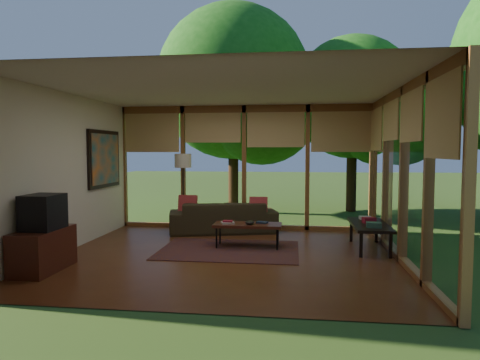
# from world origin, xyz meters

# --- Properties ---
(floor) EXTENTS (5.50, 5.50, 0.00)m
(floor) POSITION_xyz_m (0.00, 0.00, 0.00)
(floor) COLOR brown
(floor) RESTS_ON ground
(ceiling) EXTENTS (5.50, 5.50, 0.00)m
(ceiling) POSITION_xyz_m (0.00, 0.00, 2.70)
(ceiling) COLOR silver
(ceiling) RESTS_ON ground
(wall_left) EXTENTS (0.04, 5.00, 2.70)m
(wall_left) POSITION_xyz_m (-2.75, 0.00, 1.35)
(wall_left) COLOR silver
(wall_left) RESTS_ON ground
(wall_front) EXTENTS (5.50, 0.04, 2.70)m
(wall_front) POSITION_xyz_m (0.00, -2.50, 1.35)
(wall_front) COLOR silver
(wall_front) RESTS_ON ground
(window_wall_back) EXTENTS (5.50, 0.12, 2.70)m
(window_wall_back) POSITION_xyz_m (0.00, 2.50, 1.35)
(window_wall_back) COLOR brown
(window_wall_back) RESTS_ON ground
(window_wall_right) EXTENTS (0.12, 5.00, 2.70)m
(window_wall_right) POSITION_xyz_m (2.75, 0.00, 1.35)
(window_wall_right) COLOR brown
(window_wall_right) RESTS_ON ground
(tree_nw) EXTENTS (4.25, 4.25, 5.72)m
(tree_nw) POSITION_xyz_m (-0.60, 5.07, 3.59)
(tree_nw) COLOR #342113
(tree_nw) RESTS_ON ground
(tree_ne) EXTENTS (3.42, 3.42, 4.91)m
(tree_ne) POSITION_xyz_m (2.70, 5.59, 3.19)
(tree_ne) COLOR #342113
(tree_ne) RESTS_ON ground
(rug) EXTENTS (2.38, 1.68, 0.01)m
(rug) POSITION_xyz_m (-0.01, 0.38, 0.01)
(rug) COLOR maroon
(rug) RESTS_ON floor
(sofa) EXTENTS (2.37, 1.40, 0.65)m
(sofa) POSITION_xyz_m (-0.39, 2.00, 0.32)
(sofa) COLOR #312A18
(sofa) RESTS_ON floor
(pillow_left) EXTENTS (0.39, 0.21, 0.40)m
(pillow_left) POSITION_xyz_m (-1.14, 1.95, 0.57)
(pillow_left) COLOR maroon
(pillow_left) RESTS_ON sofa
(pillow_right) EXTENTS (0.37, 0.20, 0.39)m
(pillow_right) POSITION_xyz_m (0.36, 1.95, 0.57)
(pillow_right) COLOR maroon
(pillow_right) RESTS_ON sofa
(ct_book_lower) EXTENTS (0.27, 0.24, 0.03)m
(ct_book_lower) POSITION_xyz_m (-0.07, 0.60, 0.44)
(ct_book_lower) COLOR #ADA49D
(ct_book_lower) RESTS_ON coffee_table
(ct_book_upper) EXTENTS (0.17, 0.13, 0.03)m
(ct_book_upper) POSITION_xyz_m (-0.07, 0.60, 0.47)
(ct_book_upper) COLOR maroon
(ct_book_upper) RESTS_ON coffee_table
(ct_book_side) EXTENTS (0.22, 0.19, 0.03)m
(ct_book_side) POSITION_xyz_m (0.53, 0.73, 0.44)
(ct_book_side) COLOR #162032
(ct_book_side) RESTS_ON coffee_table
(ct_bowl) EXTENTS (0.16, 0.16, 0.07)m
(ct_bowl) POSITION_xyz_m (0.33, 0.55, 0.46)
(ct_bowl) COLOR black
(ct_bowl) RESTS_ON coffee_table
(media_cabinet) EXTENTS (0.50, 1.00, 0.60)m
(media_cabinet) POSITION_xyz_m (-2.47, -1.19, 0.30)
(media_cabinet) COLOR #4C1F14
(media_cabinet) RESTS_ON floor
(television) EXTENTS (0.45, 0.55, 0.50)m
(television) POSITION_xyz_m (-2.45, -1.19, 0.85)
(television) COLOR black
(television) RESTS_ON media_cabinet
(console_book_a) EXTENTS (0.26, 0.20, 0.09)m
(console_book_a) POSITION_xyz_m (2.40, 0.37, 0.50)
(console_book_a) COLOR #2E5242
(console_book_a) RESTS_ON side_console
(console_book_b) EXTENTS (0.24, 0.19, 0.10)m
(console_book_b) POSITION_xyz_m (2.40, 0.82, 0.50)
(console_book_b) COLOR maroon
(console_book_b) RESTS_ON side_console
(console_book_c) EXTENTS (0.22, 0.17, 0.06)m
(console_book_c) POSITION_xyz_m (2.40, 1.22, 0.48)
(console_book_c) COLOR #ADA49D
(console_book_c) RESTS_ON side_console
(floor_lamp) EXTENTS (0.36, 0.36, 1.65)m
(floor_lamp) POSITION_xyz_m (-1.30, 2.19, 1.41)
(floor_lamp) COLOR black
(floor_lamp) RESTS_ON floor
(coffee_table) EXTENTS (1.20, 0.50, 0.43)m
(coffee_table) POSITION_xyz_m (0.28, 0.65, 0.39)
(coffee_table) COLOR #4C1F14
(coffee_table) RESTS_ON floor
(side_console) EXTENTS (0.60, 1.40, 0.46)m
(side_console) POSITION_xyz_m (2.40, 0.77, 0.41)
(side_console) COLOR black
(side_console) RESTS_ON floor
(wall_painting) EXTENTS (0.06, 1.35, 1.15)m
(wall_painting) POSITION_xyz_m (-2.71, 1.40, 1.55)
(wall_painting) COLOR black
(wall_painting) RESTS_ON wall_left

